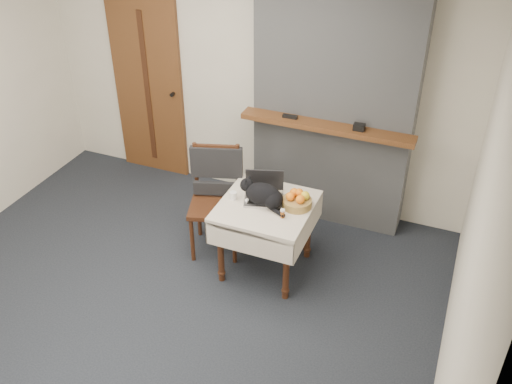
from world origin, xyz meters
TOP-DOWN VIEW (x-y plane):
  - ground at (0.00, 0.00)m, footprint 4.50×4.50m
  - room_shell at (0.00, 0.46)m, footprint 4.52×4.01m
  - door at (-1.20, 1.97)m, footprint 0.82×0.10m
  - chimney at (0.90, 1.85)m, footprint 1.62×0.48m
  - side_table at (0.64, 0.78)m, footprint 0.78×0.78m
  - laptop at (0.58, 0.87)m, footprint 0.40×0.37m
  - cat at (0.62, 0.77)m, footprint 0.46×0.25m
  - cream_jar at (0.35, 0.76)m, footprint 0.06×0.06m
  - pill_bottle at (0.83, 0.66)m, footprint 0.04×0.04m
  - fruit_basket at (0.89, 0.86)m, footprint 0.25×0.25m
  - desk_clutter at (0.87, 0.87)m, footprint 0.15×0.06m
  - chair at (0.07, 0.98)m, footprint 0.58×0.57m

SIDE VIEW (x-z plane):
  - ground at x=0.00m, z-range 0.00..0.00m
  - side_table at x=0.64m, z-range 0.24..0.94m
  - chair at x=0.07m, z-range 0.14..1.17m
  - desk_clutter at x=0.87m, z-range 0.70..0.71m
  - cream_jar at x=0.35m, z-range 0.70..0.77m
  - pill_bottle at x=0.83m, z-range 0.70..0.78m
  - fruit_basket at x=0.89m, z-range 0.69..0.83m
  - laptop at x=0.58m, z-range 0.64..0.88m
  - cat at x=0.62m, z-range 0.68..0.91m
  - door at x=-1.20m, z-range 0.00..2.00m
  - chimney at x=0.90m, z-range 0.00..2.60m
  - room_shell at x=0.00m, z-range 0.46..3.07m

